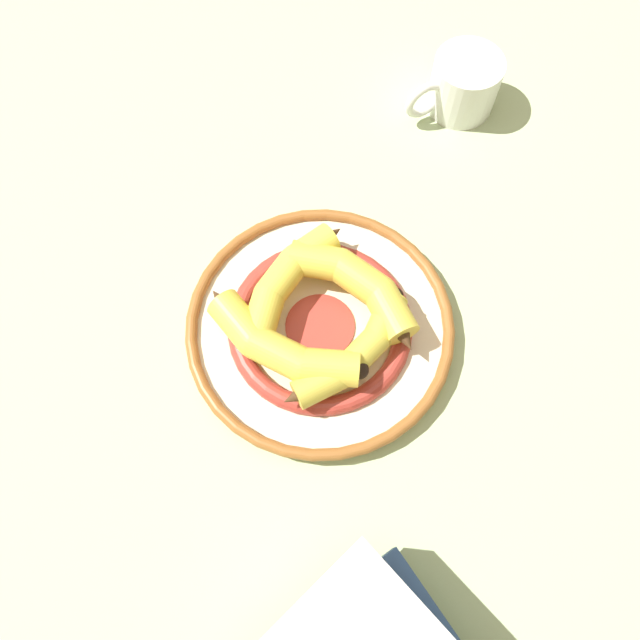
{
  "coord_description": "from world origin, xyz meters",
  "views": [
    {
      "loc": [
        -0.15,
        0.27,
        0.69
      ],
      "look_at": [
        -0.03,
        0.03,
        0.04
      ],
      "focal_mm": 35.0,
      "sensor_mm": 36.0,
      "label": 1
    }
  ],
  "objects_px": {
    "decorative_bowl": "(320,327)",
    "banana_b": "(354,354)",
    "banana_d": "(288,277)",
    "banana_a": "(278,346)",
    "banana_c": "(358,286)",
    "coffee_mug": "(462,84)"
  },
  "relations": [
    {
      "from": "banana_c",
      "to": "coffee_mug",
      "type": "xyz_separation_m",
      "value": [
        -0.0,
        -0.34,
        -0.01
      ]
    },
    {
      "from": "banana_b",
      "to": "banana_c",
      "type": "relative_size",
      "value": 0.96
    },
    {
      "from": "decorative_bowl",
      "to": "coffee_mug",
      "type": "relative_size",
      "value": 2.6
    },
    {
      "from": "banana_a",
      "to": "banana_b",
      "type": "distance_m",
      "value": 0.08
    },
    {
      "from": "banana_b",
      "to": "banana_c",
      "type": "bearing_deg",
      "value": 38.95
    },
    {
      "from": "decorative_bowl",
      "to": "banana_c",
      "type": "relative_size",
      "value": 1.64
    },
    {
      "from": "banana_a",
      "to": "banana_b",
      "type": "relative_size",
      "value": 1.13
    },
    {
      "from": "decorative_bowl",
      "to": "banana_d",
      "type": "bearing_deg",
      "value": -26.54
    },
    {
      "from": "banana_b",
      "to": "banana_d",
      "type": "height_order",
      "value": "banana_d"
    },
    {
      "from": "banana_c",
      "to": "coffee_mug",
      "type": "height_order",
      "value": "coffee_mug"
    },
    {
      "from": "banana_d",
      "to": "decorative_bowl",
      "type": "bearing_deg",
      "value": 70.95
    },
    {
      "from": "decorative_bowl",
      "to": "banana_a",
      "type": "bearing_deg",
      "value": 64.39
    },
    {
      "from": "banana_a",
      "to": "banana_b",
      "type": "xyz_separation_m",
      "value": [
        -0.08,
        -0.03,
        -0.0
      ]
    },
    {
      "from": "banana_a",
      "to": "banana_d",
      "type": "bearing_deg",
      "value": 111.51
    },
    {
      "from": "coffee_mug",
      "to": "banana_b",
      "type": "bearing_deg",
      "value": 42.08
    },
    {
      "from": "banana_c",
      "to": "coffee_mug",
      "type": "distance_m",
      "value": 0.34
    },
    {
      "from": "banana_a",
      "to": "banana_c",
      "type": "height_order",
      "value": "same"
    },
    {
      "from": "decorative_bowl",
      "to": "coffee_mug",
      "type": "distance_m",
      "value": 0.39
    },
    {
      "from": "banana_b",
      "to": "coffee_mug",
      "type": "distance_m",
      "value": 0.41
    },
    {
      "from": "banana_c",
      "to": "coffee_mug",
      "type": "bearing_deg",
      "value": -77.78
    },
    {
      "from": "banana_a",
      "to": "banana_b",
      "type": "bearing_deg",
      "value": 21.9
    },
    {
      "from": "decorative_bowl",
      "to": "banana_b",
      "type": "relative_size",
      "value": 1.72
    }
  ]
}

